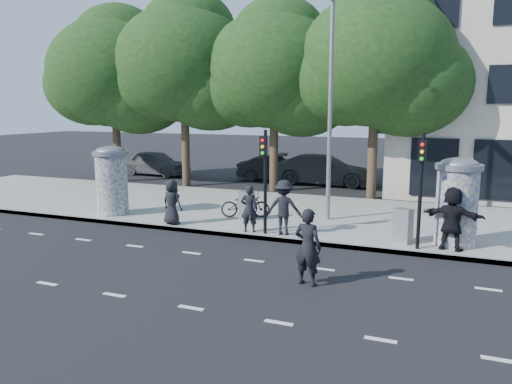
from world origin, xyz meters
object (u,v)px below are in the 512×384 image
at_px(ad_column_right, 457,200).
at_px(bicycle, 245,205).
at_px(street_lamp, 330,92).
at_px(ped_f, 452,218).
at_px(car_left, 155,163).
at_px(cabinet_right, 403,226).
at_px(ped_d, 284,207).
at_px(ped_b, 249,209).
at_px(car_right, 324,169).
at_px(ped_a, 172,202).
at_px(ad_column_left, 112,179).
at_px(traffic_pole_far, 421,179).
at_px(cabinet_left, 246,206).
at_px(man_road, 308,247).
at_px(traffic_pole_near, 265,171).
at_px(car_mid, 275,168).

distance_m(ad_column_right, bicycle, 7.51).
bearing_deg(street_lamp, ped_f, -30.68).
bearing_deg(car_left, cabinet_right, -119.39).
relative_size(ped_d, car_left, 0.39).
bearing_deg(ped_b, car_right, -103.31).
relative_size(ped_d, bicycle, 0.98).
xyz_separation_m(ad_column_right, ped_d, (-5.20, -0.72, -0.49)).
xyz_separation_m(ped_f, car_left, (-17.61, 11.54, -0.31)).
height_order(ped_b, car_left, ped_b).
bearing_deg(ped_a, ad_column_left, -1.45).
height_order(traffic_pole_far, car_right, traffic_pole_far).
relative_size(ad_column_right, bicycle, 1.45).
height_order(street_lamp, ped_f, street_lamp).
bearing_deg(ad_column_right, cabinet_left, 173.23).
bearing_deg(man_road, bicycle, -44.08).
bearing_deg(car_right, traffic_pole_far, -153.63).
xyz_separation_m(traffic_pole_near, ped_d, (0.60, 0.19, -1.18)).
xyz_separation_m(traffic_pole_near, ped_b, (-0.56, 0.06, -1.29)).
bearing_deg(car_left, bicycle, -127.99).
distance_m(traffic_pole_near, car_left, 16.85).
xyz_separation_m(traffic_pole_near, cabinet_left, (-1.39, 1.76, -1.56)).
bearing_deg(bicycle, traffic_pole_near, -164.35).
relative_size(ad_column_left, car_right, 0.46).
height_order(car_left, car_mid, car_left).
distance_m(ped_f, cabinet_left, 7.25).
bearing_deg(ad_column_left, traffic_pole_near, -6.11).
relative_size(ped_a, cabinet_right, 1.50).
bearing_deg(ad_column_right, car_right, 121.58).
bearing_deg(ad_column_right, traffic_pole_near, -171.11).
bearing_deg(man_road, street_lamp, -69.85).
bearing_deg(car_left, man_road, -131.67).
bearing_deg(ped_b, bicycle, -79.22).
relative_size(ped_a, ped_d, 0.89).
distance_m(traffic_pole_near, ped_b, 1.41).
distance_m(ad_column_left, traffic_pole_near, 6.67).
relative_size(bicycle, cabinet_left, 1.76).
bearing_deg(car_left, traffic_pole_far, -119.92).
bearing_deg(cabinet_right, ad_column_right, 35.41).
distance_m(ped_d, bicycle, 2.89).
bearing_deg(ad_column_right, car_mid, 130.65).
xyz_separation_m(street_lamp, ped_b, (-1.96, -2.78, -3.86)).
bearing_deg(street_lamp, ped_b, -125.21).
distance_m(ped_a, cabinet_right, 7.87).
bearing_deg(car_right, traffic_pole_near, -174.44).
relative_size(street_lamp, ped_b, 5.08).
bearing_deg(street_lamp, ad_column_right, -23.73).
xyz_separation_m(ped_d, cabinet_left, (-1.99, 1.57, -0.38)).
height_order(cabinet_left, car_mid, car_mid).
distance_m(traffic_pole_near, traffic_pole_far, 4.80).
bearing_deg(ped_f, man_road, 61.63).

